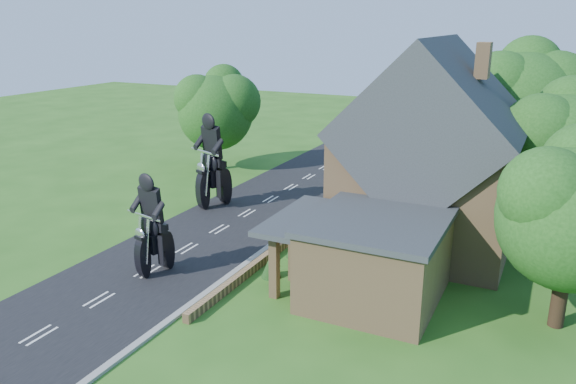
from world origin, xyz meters
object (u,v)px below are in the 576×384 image
at_px(garden_wall, 306,227).
at_px(motorcycle_follow, 214,193).
at_px(motorcycle_lead, 155,258).
at_px(house, 430,161).
at_px(annex, 373,257).

xyz_separation_m(garden_wall, motorcycle_follow, (-6.76, 1.27, 0.66)).
bearing_deg(motorcycle_follow, motorcycle_lead, 128.69).
height_order(garden_wall, motorcycle_lead, motorcycle_lead).
relative_size(garden_wall, motorcycle_lead, 14.61).
xyz_separation_m(house, annex, (-0.62, -6.80, -2.58)).
height_order(garden_wall, annex, annex).
bearing_deg(annex, house, 84.76).
relative_size(annex, motorcycle_follow, 3.81).
relative_size(house, annex, 1.45).
distance_m(annex, motorcycle_lead, 9.74).
bearing_deg(annex, garden_wall, 133.84).
height_order(garden_wall, house, house).
distance_m(garden_wall, motorcycle_follow, 6.90).
distance_m(garden_wall, annex, 8.19).
bearing_deg(garden_wall, motorcycle_follow, 169.39).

